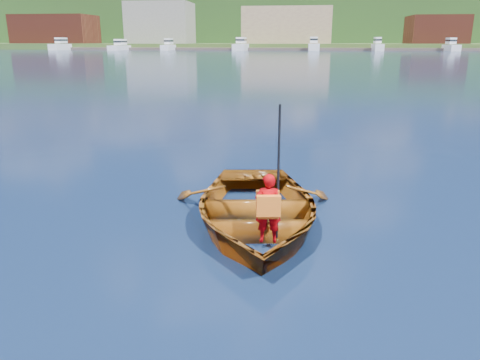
# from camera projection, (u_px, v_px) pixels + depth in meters

# --- Properties ---
(ground) EXTENTS (600.00, 600.00, 0.00)m
(ground) POSITION_uv_depth(u_px,v_px,m) (299.00, 247.00, 6.94)
(ground) COLOR #0E2240
(ground) RESTS_ON ground
(rowboat) EXTENTS (3.48, 4.52, 0.86)m
(rowboat) POSITION_uv_depth(u_px,v_px,m) (255.00, 209.00, 7.69)
(rowboat) COLOR brown
(rowboat) RESTS_ON ground
(child_paddler) EXTENTS (0.41, 0.38, 2.00)m
(child_paddler) POSITION_uv_depth(u_px,v_px,m) (268.00, 207.00, 6.72)
(child_paddler) COLOR #B50208
(child_paddler) RESTS_ON ground
(shoreline) EXTENTS (400.00, 140.00, 22.00)m
(shoreline) POSITION_uv_depth(u_px,v_px,m) (301.00, 25.00, 229.00)
(shoreline) COLOR #3E5C27
(shoreline) RESTS_ON ground
(dock) EXTENTS (160.04, 6.34, 0.80)m
(dock) POSITION_uv_depth(u_px,v_px,m) (298.00, 49.00, 147.66)
(dock) COLOR brown
(dock) RESTS_ON ground
(waterfront_buildings) EXTENTS (202.00, 16.00, 14.00)m
(waterfront_buildings) POSITION_uv_depth(u_px,v_px,m) (279.00, 26.00, 162.55)
(waterfront_buildings) COLOR maroon
(waterfront_buildings) RESTS_ON ground
(marina_yachts) EXTENTS (144.17, 13.45, 4.36)m
(marina_yachts) POSITION_uv_depth(u_px,v_px,m) (280.00, 46.00, 143.55)
(marina_yachts) COLOR white
(marina_yachts) RESTS_ON ground
(hillside_trees) EXTENTS (234.45, 83.61, 24.78)m
(hillside_trees) POSITION_uv_depth(u_px,v_px,m) (282.00, 10.00, 224.98)
(hillside_trees) COLOR #382314
(hillside_trees) RESTS_ON ground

